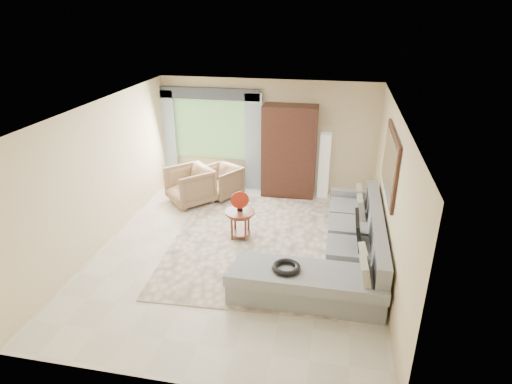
% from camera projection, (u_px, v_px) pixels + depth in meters
% --- Properties ---
extents(ground, '(6.00, 6.00, 0.00)m').
position_uv_depth(ground, '(239.00, 252.00, 7.73)').
color(ground, silver).
rests_on(ground, ground).
extents(area_rug, '(3.19, 4.14, 0.02)m').
position_uv_depth(area_rug, '(254.00, 241.00, 8.05)').
color(area_rug, beige).
rests_on(area_rug, ground).
extents(sectional_sofa, '(2.30, 3.46, 0.90)m').
position_uv_depth(sectional_sofa, '(340.00, 253.00, 7.15)').
color(sectional_sofa, gray).
rests_on(sectional_sofa, ground).
extents(tv_screen, '(0.14, 0.74, 0.48)m').
position_uv_depth(tv_screen, '(359.00, 230.00, 6.98)').
color(tv_screen, black).
rests_on(tv_screen, sectional_sofa).
extents(garden_hose, '(0.43, 0.43, 0.09)m').
position_uv_depth(garden_hose, '(286.00, 267.00, 6.30)').
color(garden_hose, black).
rests_on(garden_hose, sectional_sofa).
extents(coffee_table, '(0.57, 0.57, 0.57)m').
position_uv_depth(coffee_table, '(240.00, 224.00, 8.08)').
color(coffee_table, '#512515').
rests_on(coffee_table, ground).
extents(red_disc, '(0.33, 0.13, 0.34)m').
position_uv_depth(red_disc, '(240.00, 200.00, 7.88)').
color(red_disc, '#9F210F').
rests_on(red_disc, coffee_table).
extents(armchair_left, '(1.26, 1.26, 0.82)m').
position_uv_depth(armchair_left, '(190.00, 186.00, 9.49)').
color(armchair_left, '#9E7656').
rests_on(armchair_left, ground).
extents(armchair_right, '(1.07, 1.08, 0.72)m').
position_uv_depth(armchair_right, '(221.00, 182.00, 9.83)').
color(armchair_right, '#947351').
rests_on(armchair_right, ground).
extents(potted_plant, '(0.61, 0.56, 0.55)m').
position_uv_depth(potted_plant, '(185.00, 180.00, 10.11)').
color(potted_plant, '#999999').
rests_on(potted_plant, ground).
extents(armoire, '(1.20, 0.55, 2.10)m').
position_uv_depth(armoire, '(289.00, 152.00, 9.65)').
color(armoire, '#321810').
rests_on(armoire, ground).
extents(floor_lamp, '(0.24, 0.24, 1.50)m').
position_uv_depth(floor_lamp, '(324.00, 165.00, 9.69)').
color(floor_lamp, silver).
rests_on(floor_lamp, ground).
extents(window, '(1.80, 0.04, 1.40)m').
position_uv_depth(window, '(211.00, 129.00, 10.07)').
color(window, '#669E59').
rests_on(window, wall_back).
extents(curtain_left, '(0.40, 0.08, 2.30)m').
position_uv_depth(curtain_left, '(168.00, 138.00, 10.28)').
color(curtain_left, '#9EB7CC').
rests_on(curtain_left, ground).
extents(curtain_right, '(0.40, 0.08, 2.30)m').
position_uv_depth(curtain_right, '(254.00, 143.00, 9.91)').
color(curtain_right, '#9EB7CC').
rests_on(curtain_right, ground).
extents(valance, '(2.40, 0.12, 0.26)m').
position_uv_depth(valance, '(208.00, 93.00, 9.67)').
color(valance, '#1E232D').
rests_on(valance, wall_back).
extents(wall_mirror, '(0.05, 1.70, 1.05)m').
position_uv_depth(wall_mirror, '(390.00, 163.00, 6.91)').
color(wall_mirror, black).
rests_on(wall_mirror, wall_right).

